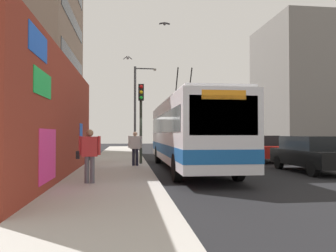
# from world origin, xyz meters

# --- Properties ---
(ground_plane) EXTENTS (80.00, 80.00, 0.00)m
(ground_plane) POSITION_xyz_m (0.00, 0.00, 0.00)
(ground_plane) COLOR black
(sidewalk_slab) EXTENTS (48.00, 3.20, 0.15)m
(sidewalk_slab) POSITION_xyz_m (0.00, 1.60, 0.07)
(sidewalk_slab) COLOR #ADA8A0
(sidewalk_slab) RESTS_ON ground_plane
(graffiti_wall) EXTENTS (13.01, 0.32, 4.44)m
(graffiti_wall) POSITION_xyz_m (-4.51, 3.35, 2.22)
(graffiti_wall) COLOR maroon
(graffiti_wall) RESTS_ON ground_plane
(building_far_left) EXTENTS (11.69, 7.62, 18.54)m
(building_far_left) POSITION_xyz_m (10.21, 9.20, 9.27)
(building_far_left) COLOR gray
(building_far_left) RESTS_ON ground_plane
(building_far_right) EXTENTS (8.79, 9.92, 12.24)m
(building_far_right) POSITION_xyz_m (12.81, -17.00, 6.12)
(building_far_right) COLOR gray
(building_far_right) RESTS_ON ground_plane
(city_bus) EXTENTS (11.38, 2.50, 5.00)m
(city_bus) POSITION_xyz_m (-1.96, -1.80, 1.79)
(city_bus) COLOR silver
(city_bus) RESTS_ON ground_plane
(parked_car_black) EXTENTS (4.49, 1.85, 1.58)m
(parked_car_black) POSITION_xyz_m (-3.40, -7.00, 0.83)
(parked_car_black) COLOR black
(parked_car_black) RESTS_ON ground_plane
(parked_car_red) EXTENTS (4.87, 1.78, 1.58)m
(parked_car_red) POSITION_xyz_m (2.64, -7.00, 0.84)
(parked_car_red) COLOR #B21E19
(parked_car_red) RESTS_ON ground_plane
(pedestrian_near_wall) EXTENTS (0.22, 0.75, 1.68)m
(pedestrian_near_wall) POSITION_xyz_m (-6.55, 2.22, 1.13)
(pedestrian_near_wall) COLOR #595960
(pedestrian_near_wall) RESTS_ON sidewalk_slab
(pedestrian_at_curb) EXTENTS (0.22, 0.66, 1.64)m
(pedestrian_at_curb) POSITION_xyz_m (-1.02, 0.66, 1.11)
(pedestrian_at_curb) COLOR #1E1E2D
(pedestrian_at_curb) RESTS_ON sidewalk_slab
(traffic_light) EXTENTS (0.49, 0.28, 4.11)m
(traffic_light) POSITION_xyz_m (-0.08, 0.35, 2.92)
(traffic_light) COLOR #2D382D
(traffic_light) RESTS_ON sidewalk_slab
(street_lamp) EXTENTS (0.44, 1.79, 6.86)m
(street_lamp) POSITION_xyz_m (9.13, 0.26, 4.08)
(street_lamp) COLOR #4C4C51
(street_lamp) RESTS_ON sidewalk_slab
(flying_pigeons) EXTENTS (2.50, 2.44, 1.49)m
(flying_pigeons) POSITION_xyz_m (1.03, 0.08, 6.75)
(flying_pigeons) COLOR gray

